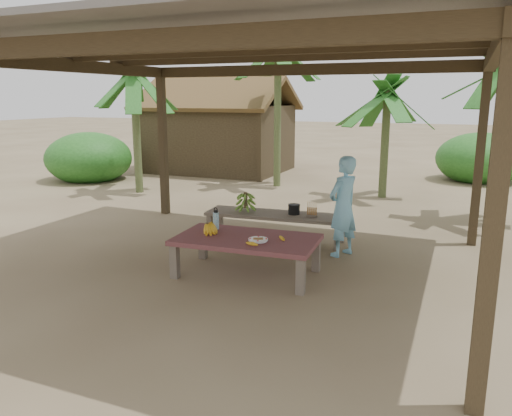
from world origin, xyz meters
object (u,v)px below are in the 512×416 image
at_px(water_flask, 216,220).
at_px(woman, 343,206).
at_px(plate, 258,240).
at_px(work_table, 247,242).
at_px(cooking_pot, 294,210).
at_px(ripe_banana_bunch, 207,228).
at_px(bench, 275,217).

relative_size(water_flask, woman, 0.21).
xyz_separation_m(plate, woman, (0.74, 1.38, 0.21)).
distance_m(work_table, plate, 0.24).
distance_m(water_flask, cooking_pot, 1.58).
distance_m(ripe_banana_bunch, water_flask, 0.26).
distance_m(ripe_banana_bunch, cooking_pot, 1.81).
bearing_deg(woman, plate, -2.16).
height_order(work_table, ripe_banana_bunch, ripe_banana_bunch).
bearing_deg(bench, plate, -81.34).
height_order(bench, water_flask, water_flask).
bearing_deg(water_flask, plate, -23.48).
bearing_deg(work_table, plate, -30.92).
height_order(work_table, bench, work_table).
height_order(ripe_banana_bunch, water_flask, water_flask).
xyz_separation_m(bench, water_flask, (-0.34, -1.38, 0.23)).
distance_m(water_flask, woman, 1.84).
xyz_separation_m(plate, water_flask, (-0.76, 0.33, 0.11)).
bearing_deg(work_table, water_flask, 154.45).
bearing_deg(plate, cooking_pot, 93.86).
xyz_separation_m(work_table, plate, (0.20, -0.10, 0.08)).
xyz_separation_m(bench, woman, (1.16, -0.33, 0.33)).
bearing_deg(cooking_pot, bench, -168.45).
height_order(plate, woman, woman).
height_order(cooking_pot, woman, woman).
bearing_deg(plate, woman, 61.70).
relative_size(work_table, bench, 0.83).
bearing_deg(ripe_banana_bunch, plate, -5.65).
relative_size(work_table, water_flask, 6.19).
xyz_separation_m(water_flask, woman, (1.50, 1.05, 0.10)).
bearing_deg(bench, cooking_pot, 6.61).
distance_m(ripe_banana_bunch, plate, 0.76).
xyz_separation_m(plate, cooking_pot, (-0.12, 1.77, 0.01)).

